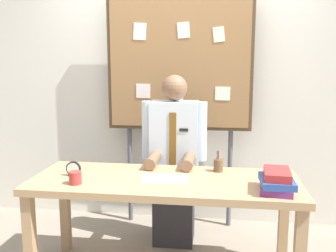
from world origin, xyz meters
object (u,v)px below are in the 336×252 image
desk (165,191)px  bulletin_board (179,66)px  book_stack (277,181)px  open_notebook (165,179)px  pen_holder (218,165)px  person (174,166)px  desk_clock (73,169)px  coffee_mug (75,178)px

desk → bulletin_board: bulletin_board is taller
book_stack → open_notebook: size_ratio=0.95×
book_stack → open_notebook: (-0.75, 0.14, -0.06)m
desk → pen_holder: 0.46m
bulletin_board → open_notebook: (0.00, -0.95, -0.77)m
desk → person: 0.56m
person → desk_clock: person is taller
desk → pen_holder: (0.37, 0.23, 0.14)m
bulletin_board → pen_holder: bulletin_board is taller
desk → person: bearing=90.0°
desk → book_stack: book_stack is taller
person → coffee_mug: bearing=-127.5°
desk_clock → pen_holder: 1.07m
person → coffee_mug: person is taller
desk → pen_holder: bearing=31.5°
bulletin_board → desk_clock: 1.37m
coffee_mug → bulletin_board: bearing=62.7°
desk → person: (0.00, 0.56, 0.02)m
coffee_mug → pen_holder: 1.05m
book_stack → desk_clock: (-1.41, 0.14, -0.02)m
person → coffee_mug: size_ratio=16.95×
bulletin_board → coffee_mug: 1.47m
bulletin_board → book_stack: size_ratio=7.09×
desk → book_stack: bearing=-12.3°
pen_holder → coffee_mug: bearing=-156.0°
open_notebook → pen_holder: (0.37, 0.25, 0.04)m
open_notebook → coffee_mug: size_ratio=3.72×
person → pen_holder: (0.37, -0.33, 0.12)m
desk → open_notebook: size_ratio=5.87×
open_notebook → desk_clock: bearing=-179.9°
desk_clock → book_stack: bearing=-5.7°
person → bulletin_board: size_ratio=0.68×
person → open_notebook: 0.59m
person → pen_holder: size_ratio=9.14×
open_notebook → desk_clock: 0.67m
person → desk_clock: size_ratio=13.54×
desk → book_stack: (0.75, -0.16, 0.15)m
book_stack → coffee_mug: 1.33m
person → desk: bearing=-90.0°
person → desk_clock: (-0.67, -0.59, 0.12)m
desk → desk_clock: (-0.67, -0.02, 0.14)m
coffee_mug → open_notebook: bearing=16.9°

